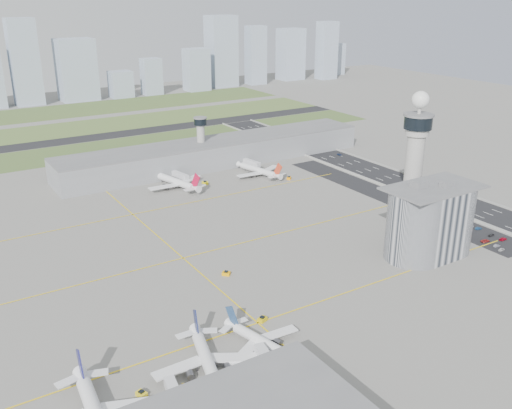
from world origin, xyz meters
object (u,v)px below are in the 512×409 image
airplane_near_b (208,357)px  car_lot_5 (442,225)px  car_lot_9 (478,228)px  jet_bridge_far_0 (174,175)px  car_hw_2 (340,155)px  airplane_near_c (265,338)px  airplane_far_a (175,177)px  tug_3 (226,273)px  secondary_tower (201,137)px  admin_building (430,221)px  jet_bridge_far_1 (245,163)px  tug_4 (205,183)px  car_lot_2 (485,241)px  car_lot_3 (467,236)px  tug_2 (262,319)px  jet_bridge_near_2 (277,377)px  car_lot_4 (459,231)px  tug_0 (187,386)px  car_lot_7 (503,239)px  control_tower (415,154)px  car_lot_11 (455,219)px  airplane_far_b (258,166)px  car_lot_1 (497,246)px  car_lot_10 (470,226)px  tug_1 (142,393)px  car_lot_8 (491,235)px  car_hw_4 (277,140)px

airplane_near_b → car_lot_5: (148.88, 40.65, -4.92)m
car_lot_9 → jet_bridge_far_0: bearing=39.4°
car_lot_5 → car_hw_2: 131.64m
airplane_near_c → car_lot_5: bearing=93.5°
airplane_far_a → tug_3: (-28.70, -111.94, -5.13)m
secondary_tower → admin_building: (21.99, -172.00, -3.50)m
jet_bridge_far_0 → jet_bridge_far_1: bearing=80.0°
airplane_far_a → car_lot_5: 149.90m
tug_4 → car_lot_2: size_ratio=0.81×
jet_bridge_far_0 → car_lot_3: jet_bridge_far_0 is taller
jet_bridge_far_0 → tug_2: jet_bridge_far_0 is taller
jet_bridge_near_2 → tug_2: (14.97, 31.15, -1.92)m
car_lot_4 → car_hw_2: size_ratio=0.84×
jet_bridge_near_2 → jet_bridge_far_0: same height
tug_0 → car_lot_7: 169.03m
tug_0 → car_lot_2: size_ratio=0.68×
control_tower → car_lot_11: bearing=-26.3°
airplane_near_c → car_lot_7: size_ratio=7.93×
secondary_tower → car_lot_7: 192.19m
tug_4 → car_lot_3: bearing=-131.6°
control_tower → airplane_near_c: 133.35m
secondary_tower → tug_2: size_ratio=9.92×
jet_bridge_far_0 → car_lot_4: size_ratio=4.01×
airplane_far_b → jet_bridge_far_1: (1.99, 19.60, -2.67)m
car_lot_3 → car_lot_7: size_ratio=0.98×
car_lot_11 → car_lot_1: bearing=153.5°
admin_building → car_lot_3: admin_building is taller
secondary_tower → airplane_far_a: secondary_tower is taller
jet_bridge_far_1 → tug_2: 185.22m
car_lot_3 → car_lot_7: car_lot_7 is taller
airplane_near_c → car_lot_9: bearing=87.6°
car_lot_10 → car_lot_11: 10.15m
control_tower → tug_3: size_ratio=20.65×
jet_bridge_far_0 → tug_1: jet_bridge_far_0 is taller
airplane_far_b → car_hw_2: airplane_far_b is taller
tug_1 → tug_2: bearing=-2.1°
car_lot_8 → car_hw_4: (16.83, 204.03, -0.09)m
tug_0 → car_lot_3: tug_0 is taller
car_lot_10 → airplane_near_b: bearing=98.0°
airplane_near_c → car_lot_1: size_ratio=10.11×
jet_bridge_far_1 → car_hw_4: jet_bridge_far_1 is taller
tug_0 → airplane_far_b: bearing=-18.2°
car_hw_4 → airplane_far_b: bearing=-136.2°
airplane_near_c → car_lot_3: airplane_near_c is taller
tug_1 → car_lot_3: (169.72, 24.94, -0.28)m
car_lot_7 → car_hw_4: size_ratio=1.33×
airplane_far_a → control_tower: bearing=-159.3°
secondary_tower → admin_building: size_ratio=0.76×
car_lot_2 → car_lot_10: 17.21m
control_tower → car_lot_1: bearing=-74.3°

